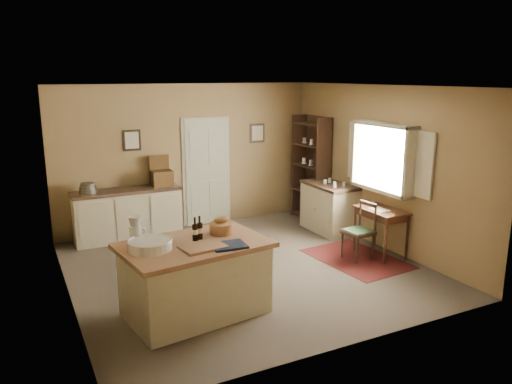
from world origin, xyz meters
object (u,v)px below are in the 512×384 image
sideboard (128,212)px  desk_chair (358,232)px  writing_desk (381,215)px  shelving_unit (313,169)px  work_island (194,276)px  right_cabinet (329,207)px

sideboard → desk_chair: sideboard is taller
writing_desk → shelving_unit: bearing=86.1°
sideboard → work_island: bearing=-88.8°
writing_desk → work_island: bearing=-170.0°
desk_chair → shelving_unit: bearing=70.2°
work_island → shelving_unit: 4.58m
sideboard → desk_chair: 4.00m
work_island → sideboard: 3.24m
work_island → writing_desk: size_ratio=2.20×
desk_chair → shelving_unit: size_ratio=0.43×
work_island → right_cabinet: size_ratio=1.64×
sideboard → writing_desk: 4.35m
right_cabinet → shelving_unit: (0.15, 0.83, 0.58)m
writing_desk → right_cabinet: 1.45m
right_cabinet → shelving_unit: 1.02m
right_cabinet → shelving_unit: shelving_unit is taller
sideboard → shelving_unit: 3.66m
sideboard → right_cabinet: bearing=-19.4°
work_island → right_cabinet: 3.94m
writing_desk → desk_chair: size_ratio=0.94×
shelving_unit → writing_desk: bearing=-93.9°
work_island → sideboard: size_ratio=0.98×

